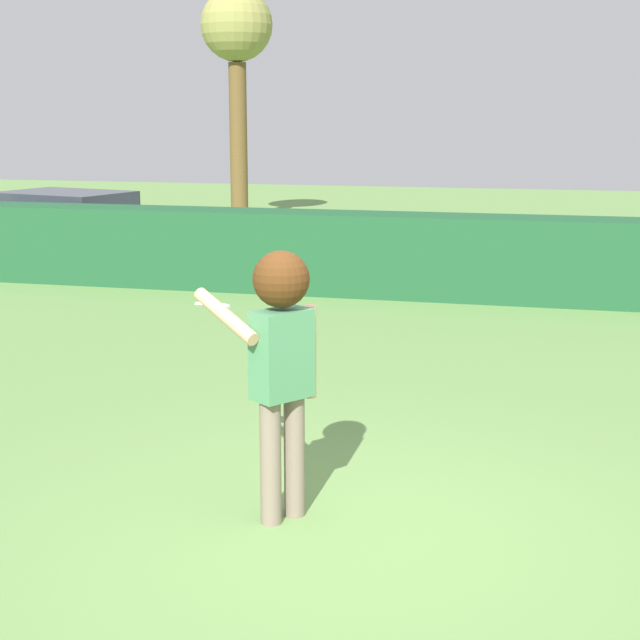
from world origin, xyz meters
name	(u,v)px	position (x,y,z in m)	size (l,w,h in m)	color
ground_plane	(342,536)	(0.00, 0.00, 0.00)	(60.00, 60.00, 0.00)	#658E4A
person	(281,347)	(-0.45, 0.18, 1.17)	(0.84, 0.48, 1.80)	#7E6C5E
frisbee	(213,305)	(-1.10, 0.69, 1.32)	(0.26, 0.26, 0.10)	white
hedge_row	(473,258)	(0.00, 8.42, 0.60)	(19.71, 0.90, 1.21)	#1D4F2C
parked_car_silver	(66,223)	(-7.60, 10.47, 0.69)	(4.49, 2.66, 1.25)	#B7B7BC
oak_tree	(237,39)	(-6.57, 17.22, 4.37)	(1.72, 1.72, 5.56)	brown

